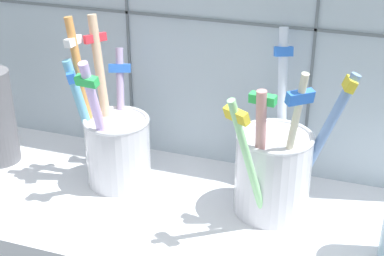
# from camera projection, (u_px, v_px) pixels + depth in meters

# --- Properties ---
(counter_slab) EXTENTS (0.64, 0.22, 0.02)m
(counter_slab) POSITION_uv_depth(u_px,v_px,m) (183.00, 216.00, 0.61)
(counter_slab) COLOR silver
(counter_slab) RESTS_ON ground
(toothbrush_cup_left) EXTENTS (0.09, 0.11, 0.19)m
(toothbrush_cup_left) POSITION_uv_depth(u_px,v_px,m) (115.00, 143.00, 0.63)
(toothbrush_cup_left) COLOR silver
(toothbrush_cup_left) RESTS_ON counter_slab
(toothbrush_cup_right) EXTENTS (0.11, 0.15, 0.18)m
(toothbrush_cup_right) POSITION_uv_depth(u_px,v_px,m) (274.00, 168.00, 0.58)
(toothbrush_cup_right) COLOR silver
(toothbrush_cup_right) RESTS_ON counter_slab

